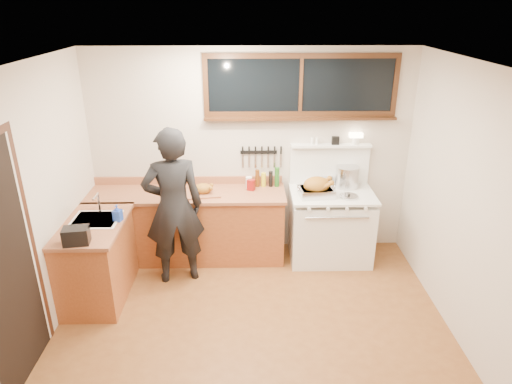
{
  "coord_description": "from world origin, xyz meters",
  "views": [
    {
      "loc": [
        -0.04,
        -3.73,
        3.08
      ],
      "look_at": [
        0.05,
        0.85,
        1.15
      ],
      "focal_mm": 32.0,
      "sensor_mm": 36.0,
      "label": 1
    }
  ],
  "objects_px": {
    "man": "(174,207)",
    "cutting_board": "(203,190)",
    "vintage_stove": "(330,224)",
    "roast_turkey": "(317,188)"
  },
  "relations": [
    {
      "from": "cutting_board",
      "to": "vintage_stove",
      "type": "bearing_deg",
      "value": 0.95
    },
    {
      "from": "cutting_board",
      "to": "roast_turkey",
      "type": "bearing_deg",
      "value": -2.81
    },
    {
      "from": "vintage_stove",
      "to": "roast_turkey",
      "type": "relative_size",
      "value": 3.51
    },
    {
      "from": "man",
      "to": "roast_turkey",
      "type": "height_order",
      "value": "man"
    },
    {
      "from": "man",
      "to": "roast_turkey",
      "type": "distance_m",
      "value": 1.71
    },
    {
      "from": "vintage_stove",
      "to": "roast_turkey",
      "type": "bearing_deg",
      "value": -156.23
    },
    {
      "from": "vintage_stove",
      "to": "roast_turkey",
      "type": "height_order",
      "value": "vintage_stove"
    },
    {
      "from": "vintage_stove",
      "to": "cutting_board",
      "type": "bearing_deg",
      "value": -179.05
    },
    {
      "from": "man",
      "to": "cutting_board",
      "type": "relative_size",
      "value": 4.11
    },
    {
      "from": "man",
      "to": "cutting_board",
      "type": "xyz_separation_m",
      "value": [
        0.3,
        0.43,
        0.03
      ]
    }
  ]
}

